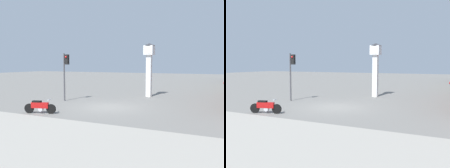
{
  "view_description": "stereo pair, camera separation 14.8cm",
  "coord_description": "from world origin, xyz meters",
  "views": [
    {
      "loc": [
        7.76,
        -15.28,
        3.06
      ],
      "look_at": [
        -0.54,
        1.59,
        1.49
      ],
      "focal_mm": 40.0,
      "sensor_mm": 36.0,
      "label": 1
    },
    {
      "loc": [
        7.89,
        -15.22,
        3.06
      ],
      "look_at": [
        -0.54,
        1.59,
        1.49
      ],
      "focal_mm": 40.0,
      "sensor_mm": 36.0,
      "label": 2
    }
  ],
  "objects": [
    {
      "name": "sidewalk_strip",
      "position": [
        0.0,
        -7.74,
        0.05
      ],
      "size": [
        36.0,
        6.0,
        0.1
      ],
      "color": "#9E998E",
      "rests_on": "ground_plane"
    },
    {
      "name": "motorcycle",
      "position": [
        -2.83,
        -3.74,
        0.42
      ],
      "size": [
        1.93,
        0.75,
        0.88
      ],
      "rotation": [
        0.0,
        0.0,
        0.31
      ],
      "color": "black",
      "rests_on": "ground_plane"
    },
    {
      "name": "traffic_light",
      "position": [
        -4.51,
        1.15,
        2.67
      ],
      "size": [
        0.5,
        0.35,
        3.86
      ],
      "color": "#47474C",
      "rests_on": "ground_plane"
    },
    {
      "name": "clock_tower",
      "position": [
        0.74,
        6.63,
        3.19
      ],
      "size": [
        1.02,
        1.02,
        4.87
      ],
      "color": "white",
      "rests_on": "ground_plane"
    },
    {
      "name": "ground_plane",
      "position": [
        0.0,
        0.0,
        0.0
      ],
      "size": [
        120.0,
        120.0,
        0.0
      ],
      "primitive_type": "plane",
      "color": "slate"
    }
  ]
}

